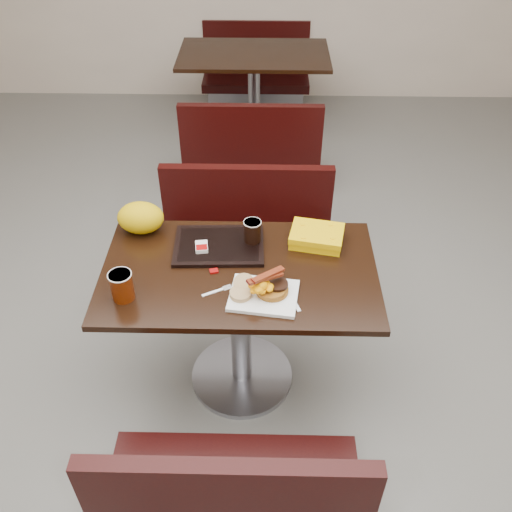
{
  "coord_description": "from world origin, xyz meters",
  "views": [
    {
      "loc": [
        0.11,
        -1.8,
        2.34
      ],
      "look_at": [
        0.07,
        0.01,
        0.82
      ],
      "focal_mm": 38.81,
      "sensor_mm": 36.0,
      "label": 1
    }
  ],
  "objects_px": {
    "paper_bag": "(141,218)",
    "platter": "(264,296)",
    "bench_near_s": "(233,466)",
    "knife": "(291,296)",
    "bench_far_s": "(252,140)",
    "coffee_cup_near": "(122,286)",
    "clamshell": "(317,237)",
    "hashbrown_sleeve_left": "(202,247)",
    "tray": "(219,246)",
    "coffee_cup_far": "(252,231)",
    "fork": "(213,292)",
    "table_near": "(241,328)",
    "pancake_stack": "(272,289)",
    "bench_near_n": "(246,240)",
    "table_far": "(254,98)",
    "bench_far_n": "(256,67)"
  },
  "relations": [
    {
      "from": "bench_near_s",
      "to": "platter",
      "type": "distance_m",
      "value": 0.67
    },
    {
      "from": "table_near",
      "to": "fork",
      "type": "relative_size",
      "value": 9.05
    },
    {
      "from": "fork",
      "to": "hashbrown_sleeve_left",
      "type": "height_order",
      "value": "hashbrown_sleeve_left"
    },
    {
      "from": "knife",
      "to": "platter",
      "type": "bearing_deg",
      "value": -106.79
    },
    {
      "from": "bench_near_s",
      "to": "knife",
      "type": "relative_size",
      "value": 5.51
    },
    {
      "from": "tray",
      "to": "platter",
      "type": "bearing_deg",
      "value": -59.08
    },
    {
      "from": "coffee_cup_near",
      "to": "knife",
      "type": "height_order",
      "value": "coffee_cup_near"
    },
    {
      "from": "pancake_stack",
      "to": "bench_far_s",
      "type": "bearing_deg",
      "value": 93.99
    },
    {
      "from": "hashbrown_sleeve_left",
      "to": "coffee_cup_far",
      "type": "relative_size",
      "value": 0.71
    },
    {
      "from": "clamshell",
      "to": "tray",
      "type": "bearing_deg",
      "value": -162.76
    },
    {
      "from": "bench_near_s",
      "to": "pancake_stack",
      "type": "distance_m",
      "value": 0.71
    },
    {
      "from": "bench_near_s",
      "to": "clamshell",
      "type": "height_order",
      "value": "clamshell"
    },
    {
      "from": "bench_far_s",
      "to": "coffee_cup_far",
      "type": "relative_size",
      "value": 9.53
    },
    {
      "from": "table_near",
      "to": "fork",
      "type": "distance_m",
      "value": 0.42
    },
    {
      "from": "table_far",
      "to": "paper_bag",
      "type": "xyz_separation_m",
      "value": [
        -0.47,
        -2.33,
        0.45
      ]
    },
    {
      "from": "fork",
      "to": "paper_bag",
      "type": "bearing_deg",
      "value": 103.69
    },
    {
      "from": "platter",
      "to": "coffee_cup_near",
      "type": "bearing_deg",
      "value": -170.92
    },
    {
      "from": "table_near",
      "to": "coffee_cup_near",
      "type": "bearing_deg",
      "value": -158.55
    },
    {
      "from": "bench_near_s",
      "to": "paper_bag",
      "type": "xyz_separation_m",
      "value": [
        -0.47,
        0.97,
        0.47
      ]
    },
    {
      "from": "table_far",
      "to": "platter",
      "type": "bearing_deg",
      "value": -87.77
    },
    {
      "from": "paper_bag",
      "to": "platter",
      "type": "bearing_deg",
      "value": -37.11
    },
    {
      "from": "bench_far_n",
      "to": "fork",
      "type": "relative_size",
      "value": 7.54
    },
    {
      "from": "paper_bag",
      "to": "knife",
      "type": "bearing_deg",
      "value": -32.0
    },
    {
      "from": "bench_near_n",
      "to": "bench_far_s",
      "type": "distance_m",
      "value": 1.2
    },
    {
      "from": "bench_near_s",
      "to": "knife",
      "type": "xyz_separation_m",
      "value": [
        0.22,
        0.54,
        0.39
      ]
    },
    {
      "from": "table_near",
      "to": "bench_near_n",
      "type": "distance_m",
      "value": 0.7
    },
    {
      "from": "platter",
      "to": "clamshell",
      "type": "height_order",
      "value": "clamshell"
    },
    {
      "from": "coffee_cup_near",
      "to": "hashbrown_sleeve_left",
      "type": "xyz_separation_m",
      "value": [
        0.29,
        0.3,
        -0.03
      ]
    },
    {
      "from": "bench_far_s",
      "to": "coffee_cup_near",
      "type": "height_order",
      "value": "coffee_cup_near"
    },
    {
      "from": "bench_far_n",
      "to": "paper_bag",
      "type": "distance_m",
      "value": 3.1
    },
    {
      "from": "fork",
      "to": "tray",
      "type": "xyz_separation_m",
      "value": [
        0.0,
        0.3,
        0.01
      ]
    },
    {
      "from": "table_far",
      "to": "bench_far_s",
      "type": "xyz_separation_m",
      "value": [
        0.0,
        -0.7,
        -0.02
      ]
    },
    {
      "from": "clamshell",
      "to": "bench_far_s",
      "type": "bearing_deg",
      "value": 112.66
    },
    {
      "from": "bench_far_n",
      "to": "paper_bag",
      "type": "bearing_deg",
      "value": -98.81
    },
    {
      "from": "table_near",
      "to": "bench_far_s",
      "type": "xyz_separation_m",
      "value": [
        0.0,
        1.9,
        -0.02
      ]
    },
    {
      "from": "knife",
      "to": "coffee_cup_far",
      "type": "relative_size",
      "value": 1.73
    },
    {
      "from": "coffee_cup_near",
      "to": "knife",
      "type": "bearing_deg",
      "value": 1.59
    },
    {
      "from": "bench_far_s",
      "to": "hashbrown_sleeve_left",
      "type": "distance_m",
      "value": 1.84
    },
    {
      "from": "hashbrown_sleeve_left",
      "to": "table_far",
      "type": "bearing_deg",
      "value": 77.99
    },
    {
      "from": "table_near",
      "to": "fork",
      "type": "xyz_separation_m",
      "value": [
        -0.1,
        -0.15,
        0.38
      ]
    },
    {
      "from": "bench_far_s",
      "to": "hashbrown_sleeve_left",
      "type": "xyz_separation_m",
      "value": [
        -0.17,
        -1.78,
        0.42
      ]
    },
    {
      "from": "bench_near_s",
      "to": "coffee_cup_far",
      "type": "height_order",
      "value": "coffee_cup_far"
    },
    {
      "from": "coffee_cup_near",
      "to": "bench_far_s",
      "type": "bearing_deg",
      "value": 77.4
    },
    {
      "from": "paper_bag",
      "to": "bench_near_n",
      "type": "bearing_deg",
      "value": 42.58
    },
    {
      "from": "pancake_stack",
      "to": "knife",
      "type": "height_order",
      "value": "pancake_stack"
    },
    {
      "from": "coffee_cup_near",
      "to": "table_far",
      "type": "bearing_deg",
      "value": 80.5
    },
    {
      "from": "table_near",
      "to": "tray",
      "type": "height_order",
      "value": "tray"
    },
    {
      "from": "table_near",
      "to": "coffee_cup_near",
      "type": "xyz_separation_m",
      "value": [
        -0.47,
        -0.18,
        0.44
      ]
    },
    {
      "from": "bench_near_s",
      "to": "coffee_cup_near",
      "type": "height_order",
      "value": "coffee_cup_near"
    },
    {
      "from": "bench_near_n",
      "to": "hashbrown_sleeve_left",
      "type": "bearing_deg",
      "value": -106.61
    }
  ]
}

